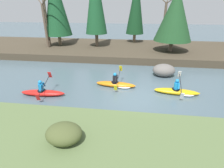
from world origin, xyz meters
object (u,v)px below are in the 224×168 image
(kayaker_middle, at_px, (117,84))
(kayaker_trailing, at_px, (43,92))
(kayaker_lead, at_px, (178,91))
(boulder_midstream, at_px, (164,70))

(kayaker_middle, xyz_separation_m, kayaker_trailing, (-4.41, -1.82, 0.02))
(kayaker_lead, xyz_separation_m, boulder_midstream, (-0.50, 3.02, 0.28))
(boulder_midstream, bearing_deg, kayaker_trailing, -151.37)
(kayaker_middle, bearing_deg, kayaker_trailing, -152.81)
(kayaker_lead, xyz_separation_m, kayaker_trailing, (-8.30, -1.23, 0.02))
(kayaker_trailing, bearing_deg, kayaker_middle, 19.64)
(kayaker_lead, bearing_deg, kayaker_middle, 176.28)
(kayaker_lead, xyz_separation_m, kayaker_middle, (-3.89, 0.59, 0.00))
(kayaker_lead, bearing_deg, kayaker_trailing, -166.62)
(kayaker_lead, bearing_deg, boulder_midstream, 104.43)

